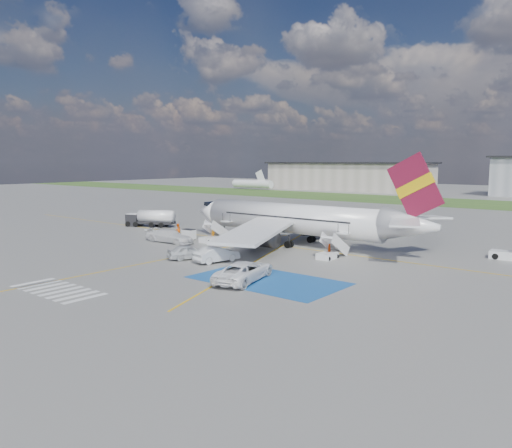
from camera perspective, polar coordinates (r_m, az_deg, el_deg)
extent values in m
plane|color=#60605E|center=(55.48, -4.34, -4.15)|extent=(400.00, 400.00, 0.00)
cube|color=#2D4C1E|center=(140.01, 23.45, 2.16)|extent=(400.00, 30.00, 0.01)
cube|color=gold|center=(64.57, 3.00, -2.52)|extent=(120.00, 0.20, 0.01)
cube|color=gold|center=(52.80, -15.85, -4.99)|extent=(0.20, 60.00, 0.01)
cube|color=gold|center=(64.57, 3.00, -2.52)|extent=(20.71, 56.45, 0.01)
cube|color=#174A8C|center=(46.15, 1.32, -6.46)|extent=(14.00, 8.00, 0.01)
cube|color=silver|center=(49.66, -24.13, -6.12)|extent=(0.60, 4.00, 0.01)
cube|color=silver|center=(48.62, -23.49, -6.36)|extent=(0.60, 4.00, 0.01)
cube|color=silver|center=(47.58, -22.81, -6.62)|extent=(0.60, 4.00, 0.01)
cube|color=silver|center=(46.55, -22.11, -6.88)|extent=(0.60, 4.00, 0.01)
cube|color=silver|center=(45.52, -21.37, -7.16)|extent=(0.60, 4.00, 0.01)
cube|color=silver|center=(44.51, -20.60, -7.45)|extent=(0.60, 4.00, 0.01)
cube|color=silver|center=(43.51, -19.79, -7.75)|extent=(0.60, 4.00, 0.01)
cube|color=silver|center=(42.51, -18.95, -8.06)|extent=(0.60, 4.00, 0.01)
cube|color=gray|center=(193.13, 10.50, 5.35)|extent=(60.00, 22.00, 10.00)
cylinder|color=silver|center=(65.70, 4.05, 0.63)|extent=(26.00, 3.90, 3.90)
cone|color=silver|center=(75.26, -5.35, 1.46)|extent=(4.00, 3.90, 3.90)
cube|color=black|center=(74.75, -5.03, 2.23)|extent=(1.67, 1.90, 0.82)
cone|color=silver|center=(57.97, 17.28, -0.16)|extent=(6.50, 3.90, 3.90)
cube|color=silver|center=(58.44, 0.06, -0.76)|extent=(9.86, 15.95, 1.40)
cube|color=silver|center=(72.34, 8.56, 0.70)|extent=(9.86, 15.95, 1.40)
cylinder|color=#38383A|center=(61.51, 1.03, -1.68)|extent=(3.40, 2.10, 2.10)
cylinder|color=#38383A|center=(70.58, 6.64, -0.58)|extent=(3.40, 2.10, 2.10)
cube|color=maroon|center=(57.49, 17.72, 4.17)|extent=(6.62, 0.30, 7.45)
cube|color=gold|center=(57.49, 17.72, 4.17)|extent=(4.36, 0.40, 3.08)
cube|color=silver|center=(54.72, 16.64, 0.18)|extent=(4.73, 5.95, 0.49)
cube|color=silver|center=(60.65, 18.95, 0.75)|extent=(4.73, 5.95, 0.49)
cube|color=black|center=(64.08, 3.04, 0.79)|extent=(19.50, 0.04, 0.18)
cube|color=black|center=(67.27, 5.01, 1.08)|extent=(19.50, 0.04, 0.18)
cube|color=silver|center=(68.74, -4.47, -0.72)|extent=(1.40, 3.73, 2.32)
cube|color=silver|center=(69.98, -3.41, 0.30)|extent=(1.40, 1.00, 0.12)
cylinder|color=black|center=(70.39, -3.83, 0.79)|extent=(0.06, 0.06, 1.10)
cylinder|color=black|center=(69.45, -2.98, 0.71)|extent=(0.06, 0.06, 1.10)
cube|color=silver|center=(67.76, -5.39, -1.78)|extent=(1.60, 2.40, 0.70)
cube|color=silver|center=(57.71, 8.99, -2.31)|extent=(1.40, 3.73, 2.32)
cube|color=silver|center=(59.18, 9.93, -1.06)|extent=(1.40, 1.00, 0.12)
cylinder|color=black|center=(59.45, 9.36, -0.48)|extent=(0.06, 0.06, 1.10)
cylinder|color=black|center=(58.78, 10.54, -0.59)|extent=(0.06, 0.06, 1.10)
cube|color=silver|center=(56.55, 8.15, -3.62)|extent=(1.60, 2.40, 0.70)
cube|color=black|center=(86.43, -13.80, 0.44)|extent=(2.71, 2.71, 2.05)
cylinder|color=silver|center=(84.41, -11.32, 0.87)|extent=(6.37, 4.35, 2.05)
cube|color=black|center=(84.53, -11.31, 0.18)|extent=(6.37, 4.35, 0.45)
cube|color=silver|center=(69.92, -7.69, -1.18)|extent=(1.86, 1.14, 1.29)
cube|color=black|center=(69.82, -7.70, -0.62)|extent=(1.76, 1.04, 0.11)
imported|color=#BABDC2|center=(56.32, -7.66, -3.17)|extent=(3.80, 5.17, 1.64)
imported|color=#B3B6BA|center=(54.35, -4.52, -3.48)|extent=(2.83, 5.43, 1.70)
imported|color=white|center=(45.87, -1.33, -5.01)|extent=(4.56, 6.97, 2.41)
imported|color=silver|center=(68.13, -9.86, -1.14)|extent=(5.92, 2.74, 2.26)
imported|color=orange|center=(68.78, -4.92, -1.28)|extent=(0.68, 0.59, 1.56)
imported|color=orange|center=(73.42, -8.93, -0.68)|extent=(0.99, 1.11, 1.88)
imported|color=#DF500B|center=(57.29, 8.37, -3.04)|extent=(0.79, 1.00, 1.58)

